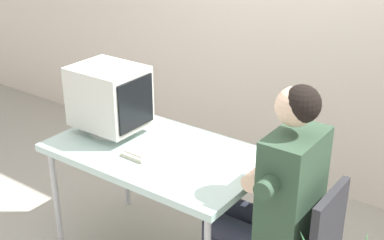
{
  "coord_description": "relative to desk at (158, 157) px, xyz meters",
  "views": [
    {
      "loc": [
        1.75,
        -2.08,
        2.15
      ],
      "look_at": [
        0.24,
        0.0,
        1.01
      ],
      "focal_mm": 49.07,
      "sensor_mm": 36.0,
      "label": 1
    }
  ],
  "objects": [
    {
      "name": "crt_monitor",
      "position": [
        -0.38,
        0.01,
        0.29
      ],
      "size": [
        0.43,
        0.34,
        0.42
      ],
      "color": "silver",
      "rests_on": "desk"
    },
    {
      "name": "person_seated",
      "position": [
        0.75,
        0.0,
        0.01
      ],
      "size": [
        0.7,
        0.57,
        1.34
      ],
      "color": "#334C38",
      "rests_on": "ground_plane"
    },
    {
      "name": "desk",
      "position": [
        0.0,
        0.0,
        0.0
      ],
      "size": [
        1.26,
        0.76,
        0.76
      ],
      "color": "#B7B7BC",
      "rests_on": "ground_plane"
    },
    {
      "name": "keyboard",
      "position": [
        -0.03,
        0.01,
        0.07
      ],
      "size": [
        0.17,
        0.41,
        0.03
      ],
      "color": "beige",
      "rests_on": "desk"
    }
  ]
}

